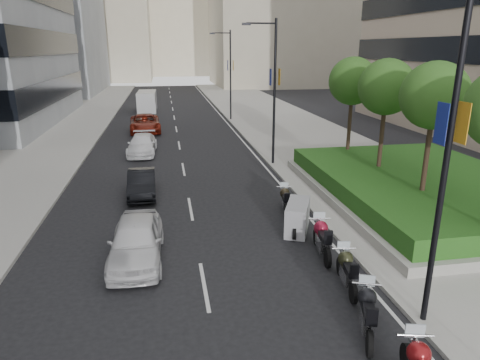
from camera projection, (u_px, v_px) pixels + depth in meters
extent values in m
cube|color=#9E9B93|center=(290.00, 129.00, 39.92)|extent=(10.00, 100.00, 0.15)
cube|color=#9E9B93|center=(53.00, 136.00, 36.46)|extent=(8.00, 100.00, 0.15)
cube|color=silver|center=(234.00, 131.00, 39.07)|extent=(0.12, 100.00, 0.01)
cube|color=silver|center=(177.00, 133.00, 38.21)|extent=(0.12, 100.00, 0.01)
cube|color=#B7AD93|center=(89.00, 3.00, 96.28)|extent=(26.00, 24.00, 34.00)
cube|color=#B7AD93|center=(176.00, 3.00, 117.80)|extent=(30.00, 24.00, 38.00)
cube|color=#9C9A92|center=(424.00, 195.00, 21.19)|extent=(10.00, 14.00, 0.40)
cube|color=#1A4814|center=(426.00, 183.00, 21.02)|extent=(9.40, 13.40, 0.80)
cylinder|color=#332319|center=(426.00, 164.00, 18.41)|extent=(0.22, 0.22, 4.00)
sphere|color=#1C4E18|center=(435.00, 95.00, 17.55)|extent=(2.80, 2.80, 2.80)
cylinder|color=#332319|center=(381.00, 144.00, 22.17)|extent=(0.22, 0.22, 4.00)
sphere|color=#1C4E18|center=(386.00, 87.00, 21.31)|extent=(2.80, 2.80, 2.80)
cylinder|color=#332319|center=(349.00, 130.00, 25.94)|extent=(0.22, 0.22, 4.00)
sphere|color=#1C4E18|center=(353.00, 81.00, 25.08)|extent=(2.80, 2.80, 2.80)
cylinder|color=black|center=(445.00, 168.00, 10.56)|extent=(0.16, 0.16, 9.00)
cube|color=orange|center=(462.00, 123.00, 10.28)|extent=(0.02, 0.45, 1.00)
cube|color=navy|center=(441.00, 124.00, 10.18)|extent=(0.02, 0.45, 1.00)
cylinder|color=black|center=(274.00, 95.00, 26.55)|extent=(0.16, 0.16, 9.00)
cylinder|color=black|center=(261.00, 23.00, 25.15)|extent=(1.80, 0.10, 0.10)
cube|color=black|center=(246.00, 24.00, 25.02)|extent=(0.50, 0.22, 0.14)
cube|color=orange|center=(279.00, 77.00, 26.27)|extent=(0.02, 0.45, 1.00)
cube|color=navy|center=(270.00, 77.00, 26.17)|extent=(0.02, 0.45, 1.00)
cylinder|color=black|center=(231.00, 77.00, 43.48)|extent=(0.16, 0.16, 9.00)
cylinder|color=black|center=(221.00, 33.00, 42.08)|extent=(1.80, 0.10, 0.10)
cube|color=black|center=(212.00, 33.00, 41.95)|extent=(0.50, 0.22, 0.14)
cube|color=orange|center=(233.00, 65.00, 43.20)|extent=(0.02, 0.45, 1.00)
cube|color=navy|center=(228.00, 65.00, 43.10)|extent=(0.02, 0.45, 1.00)
cylinder|color=black|center=(407.00, 358.00, 10.05)|extent=(0.28, 0.70, 0.68)
sphere|color=maroon|center=(419.00, 354.00, 9.32)|extent=(0.53, 0.53, 0.53)
cylinder|color=silver|center=(415.00, 335.00, 9.54)|extent=(0.81, 0.23, 0.06)
cylinder|color=black|center=(370.00, 344.00, 10.56)|extent=(0.35, 0.67, 0.67)
cylinder|color=black|center=(364.00, 305.00, 12.17)|extent=(0.35, 0.67, 0.67)
cube|color=silver|center=(367.00, 318.00, 11.26)|extent=(0.62, 0.97, 0.45)
sphere|color=black|center=(367.00, 297.00, 11.47)|extent=(0.51, 0.51, 0.51)
cube|color=black|center=(370.00, 314.00, 10.85)|extent=(0.56, 0.86, 0.17)
cylinder|color=silver|center=(367.00, 284.00, 11.67)|extent=(0.76, 0.33, 0.05)
cylinder|color=black|center=(353.00, 293.00, 12.76)|extent=(0.22, 0.65, 0.64)
cylinder|color=black|center=(340.00, 266.00, 14.33)|extent=(0.22, 0.65, 0.64)
cube|color=silver|center=(347.00, 275.00, 13.44)|extent=(0.44, 0.91, 0.43)
sphere|color=black|center=(345.00, 259.00, 13.65)|extent=(0.49, 0.49, 0.49)
cube|color=black|center=(351.00, 271.00, 13.05)|extent=(0.41, 0.81, 0.16)
cylinder|color=silver|center=(344.00, 248.00, 13.85)|extent=(0.76, 0.17, 0.05)
cylinder|color=black|center=(328.00, 258.00, 14.83)|extent=(0.22, 0.70, 0.69)
cylinder|color=black|center=(317.00, 236.00, 16.53)|extent=(0.22, 0.70, 0.69)
cube|color=silver|center=(322.00, 243.00, 15.57)|extent=(0.46, 0.98, 0.47)
sphere|color=maroon|center=(321.00, 228.00, 15.80)|extent=(0.54, 0.54, 0.54)
cube|color=black|center=(325.00, 238.00, 15.15)|extent=(0.42, 0.87, 0.18)
cylinder|color=silver|center=(319.00, 219.00, 16.01)|extent=(0.83, 0.16, 0.06)
cylinder|color=black|center=(295.00, 232.00, 17.03)|extent=(0.35, 0.61, 0.61)
cylinder|color=black|center=(299.00, 217.00, 18.49)|extent=(0.35, 0.61, 0.61)
cube|color=gray|center=(298.00, 217.00, 17.66)|extent=(1.59, 2.23, 1.23)
cylinder|color=black|center=(287.00, 212.00, 19.13)|extent=(0.22, 0.61, 0.60)
cylinder|color=black|center=(283.00, 200.00, 20.61)|extent=(0.22, 0.61, 0.60)
cube|color=silver|center=(285.00, 203.00, 19.78)|extent=(0.43, 0.86, 0.41)
sphere|color=#2C2618|center=(285.00, 193.00, 19.97)|extent=(0.47, 0.47, 0.47)
cube|color=black|center=(286.00, 198.00, 19.41)|extent=(0.39, 0.76, 0.16)
cylinder|color=silver|center=(284.00, 187.00, 20.16)|extent=(0.72, 0.17, 0.05)
imported|color=silver|center=(136.00, 240.00, 15.20)|extent=(1.94, 4.59, 1.55)
imported|color=black|center=(142.00, 183.00, 22.01)|extent=(1.47, 3.96, 1.29)
imported|color=white|center=(142.00, 144.00, 30.64)|extent=(2.13, 4.78, 1.36)
imported|color=maroon|center=(145.00, 123.00, 38.53)|extent=(2.93, 5.83, 1.58)
cube|color=#B0AFB2|center=(147.00, 101.00, 51.30)|extent=(2.22, 5.55, 2.31)
cube|color=#B0AFB2|center=(147.00, 108.00, 49.49)|extent=(2.12, 1.37, 1.21)
cylinder|color=black|center=(139.00, 110.00, 49.52)|extent=(0.28, 0.77, 0.77)
cylinder|color=black|center=(155.00, 110.00, 49.81)|extent=(0.28, 0.77, 0.77)
cylinder|color=black|center=(141.00, 106.00, 53.04)|extent=(0.28, 0.77, 0.77)
cylinder|color=black|center=(155.00, 106.00, 53.33)|extent=(0.28, 0.77, 0.77)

